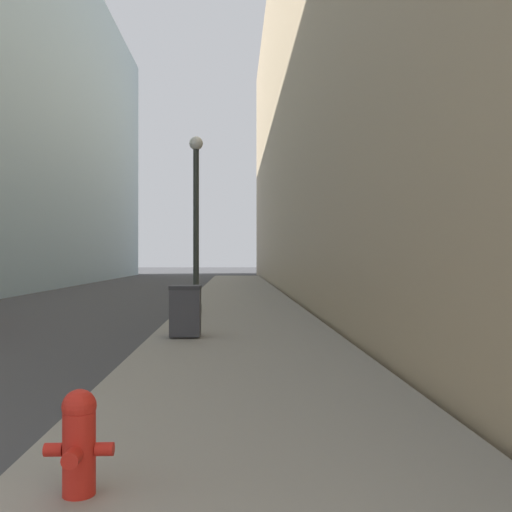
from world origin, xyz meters
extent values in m
cube|color=gray|center=(5.65, 18.00, 0.07)|extent=(3.88, 60.00, 0.15)
cube|color=tan|center=(13.70, 26.00, 10.06)|extent=(12.00, 60.00, 20.12)
cylinder|color=red|center=(4.38, 1.22, 0.42)|extent=(0.22, 0.22, 0.55)
sphere|color=red|center=(4.38, 1.22, 0.74)|extent=(0.23, 0.23, 0.23)
cylinder|color=red|center=(4.38, 1.22, 0.81)|extent=(0.06, 0.06, 0.05)
cylinder|color=red|center=(4.38, 1.05, 0.45)|extent=(0.11, 0.12, 0.11)
cylinder|color=red|center=(4.21, 1.22, 0.45)|extent=(0.12, 0.09, 0.09)
cylinder|color=red|center=(4.55, 1.22, 0.45)|extent=(0.12, 0.09, 0.09)
cube|color=#3D3D42|center=(4.44, 8.80, 0.64)|extent=(0.60, 0.58, 0.92)
cube|color=#2D2D31|center=(4.44, 8.80, 1.14)|extent=(0.61, 0.60, 0.08)
cylinder|color=black|center=(4.19, 9.05, 0.23)|extent=(0.05, 0.16, 0.16)
cylinder|color=black|center=(4.69, 9.05, 0.23)|extent=(0.05, 0.16, 0.16)
cylinder|color=#2D332D|center=(4.32, 13.70, 0.27)|extent=(0.31, 0.31, 0.25)
cylinder|color=#2D332D|center=(4.32, 13.70, 2.50)|extent=(0.17, 0.17, 4.71)
sphere|color=silver|center=(4.32, 13.70, 5.02)|extent=(0.39, 0.39, 0.39)
camera|label=1|loc=(5.42, -2.65, 1.74)|focal=40.00mm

